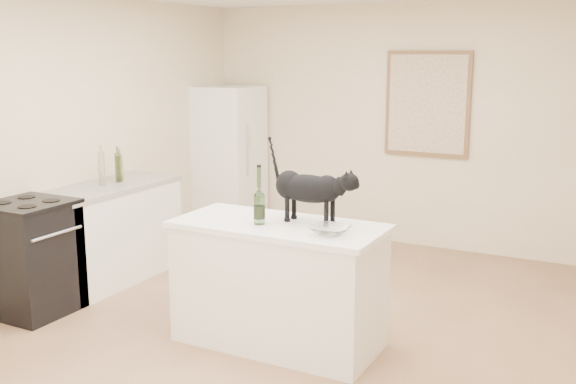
{
  "coord_description": "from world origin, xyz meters",
  "views": [
    {
      "loc": [
        2.27,
        -4.2,
        2.07
      ],
      "look_at": [
        0.15,
        -0.15,
        1.12
      ],
      "focal_mm": 41.6,
      "sensor_mm": 36.0,
      "label": 1
    }
  ],
  "objects_px": {
    "stove": "(31,259)",
    "black_cat": "(309,192)",
    "glass_bowl": "(330,231)",
    "wine_bottle": "(259,198)",
    "fridge": "(229,159)"
  },
  "relations": [
    {
      "from": "stove",
      "to": "glass_bowl",
      "type": "bearing_deg",
      "value": 6.42
    },
    {
      "from": "black_cat",
      "to": "stove",
      "type": "bearing_deg",
      "value": -163.37
    },
    {
      "from": "black_cat",
      "to": "wine_bottle",
      "type": "relative_size",
      "value": 1.7
    },
    {
      "from": "stove",
      "to": "glass_bowl",
      "type": "height_order",
      "value": "glass_bowl"
    },
    {
      "from": "black_cat",
      "to": "glass_bowl",
      "type": "xyz_separation_m",
      "value": [
        0.27,
        -0.23,
        -0.19
      ]
    },
    {
      "from": "stove",
      "to": "wine_bottle",
      "type": "xyz_separation_m",
      "value": [
        1.94,
        0.32,
        0.63
      ]
    },
    {
      "from": "stove",
      "to": "wine_bottle",
      "type": "distance_m",
      "value": 2.07
    },
    {
      "from": "black_cat",
      "to": "fridge",
      "type": "bearing_deg",
      "value": 136.21
    },
    {
      "from": "stove",
      "to": "black_cat",
      "type": "bearing_deg",
      "value": 12.85
    },
    {
      "from": "fridge",
      "to": "stove",
      "type": "bearing_deg",
      "value": -90.0
    },
    {
      "from": "wine_bottle",
      "to": "glass_bowl",
      "type": "relative_size",
      "value": 1.47
    },
    {
      "from": "black_cat",
      "to": "wine_bottle",
      "type": "xyz_separation_m",
      "value": [
        -0.29,
        -0.19,
        -0.04
      ]
    },
    {
      "from": "fridge",
      "to": "glass_bowl",
      "type": "distance_m",
      "value": 3.66
    },
    {
      "from": "glass_bowl",
      "to": "fridge",
      "type": "bearing_deg",
      "value": 133.16
    },
    {
      "from": "black_cat",
      "to": "glass_bowl",
      "type": "relative_size",
      "value": 2.5
    }
  ]
}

